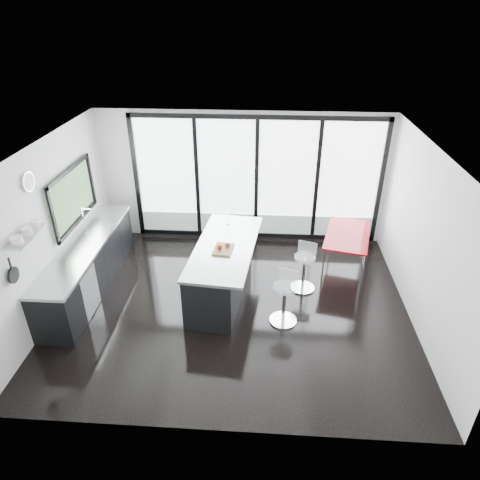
# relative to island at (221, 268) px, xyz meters

# --- Properties ---
(floor) EXTENTS (6.00, 5.00, 0.00)m
(floor) POSITION_rel_island_xyz_m (0.24, -0.42, -0.49)
(floor) COLOR black
(floor) RESTS_ON ground
(ceiling) EXTENTS (6.00, 5.00, 0.00)m
(ceiling) POSITION_rel_island_xyz_m (0.24, -0.42, 2.31)
(ceiling) COLOR white
(ceiling) RESTS_ON wall_back
(wall_back) EXTENTS (6.00, 0.09, 2.80)m
(wall_back) POSITION_rel_island_xyz_m (0.51, 2.04, 0.78)
(wall_back) COLOR silver
(wall_back) RESTS_ON ground
(wall_front) EXTENTS (6.00, 0.00, 2.80)m
(wall_front) POSITION_rel_island_xyz_m (0.24, -2.92, 0.91)
(wall_front) COLOR silver
(wall_front) RESTS_ON ground
(wall_left) EXTENTS (0.26, 5.00, 2.80)m
(wall_left) POSITION_rel_island_xyz_m (-2.73, -0.15, 1.07)
(wall_left) COLOR silver
(wall_left) RESTS_ON ground
(wall_right) EXTENTS (0.00, 5.00, 2.80)m
(wall_right) POSITION_rel_island_xyz_m (3.24, -0.42, 0.91)
(wall_right) COLOR silver
(wall_right) RESTS_ON ground
(counter_cabinets) EXTENTS (0.69, 3.24, 1.36)m
(counter_cabinets) POSITION_rel_island_xyz_m (-2.43, -0.03, -0.03)
(counter_cabinets) COLOR black
(counter_cabinets) RESTS_ON floor
(island) EXTENTS (1.22, 2.46, 1.26)m
(island) POSITION_rel_island_xyz_m (0.00, 0.00, 0.00)
(island) COLOR black
(island) RESTS_ON floor
(bar_stool_near) EXTENTS (0.56, 0.56, 0.72)m
(bar_stool_near) POSITION_rel_island_xyz_m (1.11, -0.79, -0.13)
(bar_stool_near) COLOR silver
(bar_stool_near) RESTS_ON floor
(bar_stool_far) EXTENTS (0.56, 0.56, 0.70)m
(bar_stool_far) POSITION_rel_island_xyz_m (1.48, 0.17, -0.14)
(bar_stool_far) COLOR silver
(bar_stool_far) RESTS_ON floor
(red_table) EXTENTS (1.10, 1.54, 0.75)m
(red_table) POSITION_rel_island_xyz_m (2.35, 0.96, -0.12)
(red_table) COLOR maroon
(red_table) RESTS_ON floor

